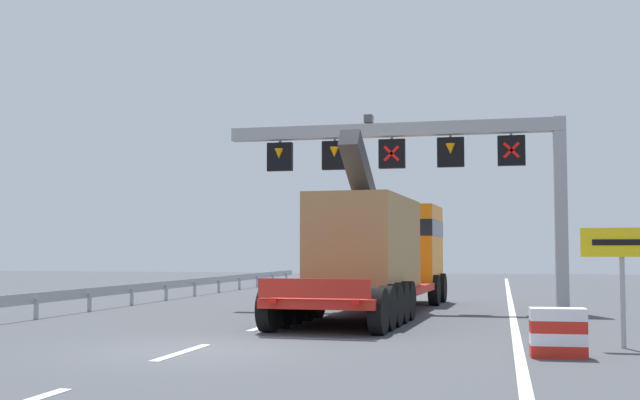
{
  "coord_description": "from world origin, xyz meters",
  "views": [
    {
      "loc": [
        5.9,
        -15.01,
        1.94
      ],
      "look_at": [
        0.27,
        9.79,
        3.58
      ],
      "focal_mm": 44.82,
      "sensor_mm": 36.0,
      "label": 1
    }
  ],
  "objects_px": {
    "exit_sign_yellow": "(622,256)",
    "crash_barrier_striped": "(558,333)",
    "overhead_lane_gantry": "(430,157)",
    "heavy_haul_truck_red": "(382,250)"
  },
  "relations": [
    {
      "from": "crash_barrier_striped",
      "to": "exit_sign_yellow",
      "type": "bearing_deg",
      "value": 50.76
    },
    {
      "from": "exit_sign_yellow",
      "to": "crash_barrier_striped",
      "type": "height_order",
      "value": "exit_sign_yellow"
    },
    {
      "from": "overhead_lane_gantry",
      "to": "exit_sign_yellow",
      "type": "distance_m",
      "value": 11.37
    },
    {
      "from": "overhead_lane_gantry",
      "to": "heavy_haul_truck_red",
      "type": "distance_m",
      "value": 3.6
    },
    {
      "from": "heavy_haul_truck_red",
      "to": "crash_barrier_striped",
      "type": "bearing_deg",
      "value": -65.56
    },
    {
      "from": "overhead_lane_gantry",
      "to": "exit_sign_yellow",
      "type": "xyz_separation_m",
      "value": [
        4.69,
        -9.83,
        -3.27
      ]
    },
    {
      "from": "overhead_lane_gantry",
      "to": "exit_sign_yellow",
      "type": "relative_size",
      "value": 4.81
    },
    {
      "from": "exit_sign_yellow",
      "to": "crash_barrier_striped",
      "type": "distance_m",
      "value": 2.59
    },
    {
      "from": "overhead_lane_gantry",
      "to": "crash_barrier_striped",
      "type": "relative_size",
      "value": 11.42
    },
    {
      "from": "overhead_lane_gantry",
      "to": "crash_barrier_striped",
      "type": "height_order",
      "value": "overhead_lane_gantry"
    }
  ]
}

